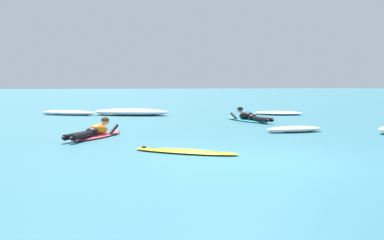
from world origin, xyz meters
TOP-DOWN VIEW (x-y plane):
  - ground_plane at (0.00, 10.00)m, footprint 120.00×120.00m
  - surfer_near at (-3.30, 3.96)m, footprint 1.49×2.55m
  - surfer_far at (1.76, 8.05)m, footprint 1.36×2.66m
  - drifting_surfboard at (-1.29, 1.14)m, footprint 2.23×1.55m
  - whitewater_front at (-5.05, 11.81)m, footprint 2.57×1.60m
  - whitewater_mid_left at (3.81, 10.97)m, footprint 2.24×1.64m
  - whitewater_mid_right at (-2.43, 11.32)m, footprint 3.31×1.80m
  - whitewater_back at (2.21, 4.49)m, footprint 1.74×0.77m

SIDE VIEW (x-z plane):
  - ground_plane at x=0.00m, z-range 0.00..0.00m
  - drifting_surfboard at x=-1.29m, z-range -0.05..0.11m
  - whitewater_mid_left at x=3.81m, z-range 0.00..0.14m
  - whitewater_back at x=2.21m, z-range -0.01..0.17m
  - whitewater_front at x=-5.05m, z-range -0.01..0.20m
  - whitewater_mid_right at x=-2.43m, z-range -0.01..0.27m
  - surfer_far at x=1.76m, z-range -0.13..0.40m
  - surfer_near at x=-3.30m, z-range -0.14..0.40m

